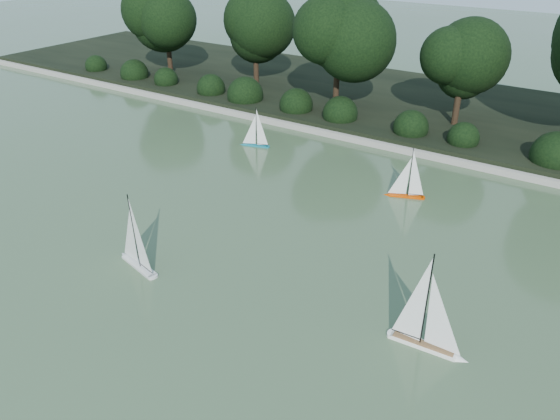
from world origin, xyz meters
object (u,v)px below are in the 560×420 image
object	(u,v)px
sailboat_white_a	(135,253)
sailboat_teal	(254,140)
sailboat_white_b	(431,335)
sailboat_orange	(404,189)

from	to	relation	value
sailboat_white_a	sailboat_teal	xyz separation A→B (m)	(-1.82, 6.47, -0.07)
sailboat_white_b	sailboat_teal	world-z (taller)	sailboat_white_b
sailboat_white_b	sailboat_orange	world-z (taller)	sailboat_white_b
sailboat_orange	sailboat_teal	distance (m)	5.12
sailboat_white_a	sailboat_orange	bearing A→B (deg)	60.53
sailboat_white_a	sailboat_orange	distance (m)	6.60
sailboat_white_a	sailboat_white_b	bearing A→B (deg)	8.83
sailboat_white_a	sailboat_white_b	world-z (taller)	sailboat_white_b
sailboat_orange	sailboat_white_a	bearing A→B (deg)	-119.47
sailboat_white_b	sailboat_orange	xyz separation A→B (m)	(-2.42, 4.86, -0.06)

